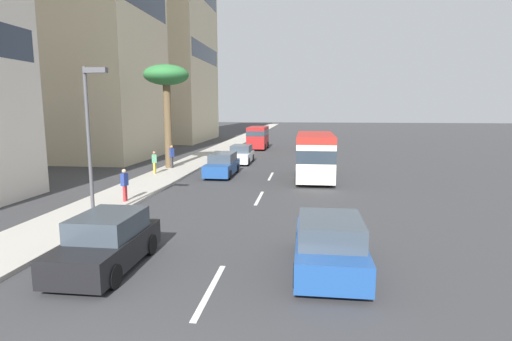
{
  "coord_description": "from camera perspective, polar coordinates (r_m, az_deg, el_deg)",
  "views": [
    {
      "loc": [
        -4.15,
        -2.37,
        4.6
      ],
      "look_at": [
        17.67,
        0.37,
        1.2
      ],
      "focal_mm": 28.28,
      "sensor_mm": 36.0,
      "label": 1
    }
  ],
  "objects": [
    {
      "name": "car_fourth",
      "position": [
        42.91,
        8.21,
        3.52
      ],
      "size": [
        4.21,
        1.94,
        1.53
      ],
      "color": "white",
      "rests_on": "ground_plane"
    },
    {
      "name": "palm_tree",
      "position": [
        31.04,
        -12.56,
        12.34
      ],
      "size": [
        3.31,
        3.31,
        7.63
      ],
      "color": "brown",
      "rests_on": "sidewalk_right"
    },
    {
      "name": "ground_plane",
      "position": [
        36.03,
        3.32,
        1.44
      ],
      "size": [
        198.0,
        198.0,
        0.0
      ],
      "primitive_type": "plane",
      "color": "#38383A"
    },
    {
      "name": "van_seventh",
      "position": [
        46.06,
        0.27,
        4.86
      ],
      "size": [
        5.07,
        2.13,
        2.54
      ],
      "rotation": [
        0.0,
        0.0,
        3.14
      ],
      "color": "#A51E1E",
      "rests_on": "ground_plane"
    },
    {
      "name": "street_lamp",
      "position": [
        16.94,
        -22.34,
        5.87
      ],
      "size": [
        0.24,
        0.97,
        6.03
      ],
      "color": "#4C4C51",
      "rests_on": "sidewalk_right"
    },
    {
      "name": "lane_stripe_near",
      "position": [
        10.79,
        -6.51,
        -16.46
      ],
      "size": [
        3.2,
        0.16,
        0.01
      ],
      "primitive_type": "cube",
      "color": "silver",
      "rests_on": "ground_plane"
    },
    {
      "name": "car_second",
      "position": [
        27.88,
        -4.79,
        0.81
      ],
      "size": [
        4.64,
        1.79,
        1.56
      ],
      "rotation": [
        0.0,
        0.0,
        3.14
      ],
      "color": "#1E478C",
      "rests_on": "ground_plane"
    },
    {
      "name": "sidewalk_right",
      "position": [
        37.18,
        -7.74,
        1.72
      ],
      "size": [
        162.0,
        2.98,
        0.15
      ],
      "primitive_type": "cube",
      "color": "#B2ADA3",
      "rests_on": "ground_plane"
    },
    {
      "name": "lane_stripe_mid",
      "position": [
        20.9,
        0.46,
        -3.91
      ],
      "size": [
        3.2,
        0.16,
        0.01
      ],
      "primitive_type": "cube",
      "color": "silver",
      "rests_on": "ground_plane"
    },
    {
      "name": "pedestrian_mid_block",
      "position": [
        30.94,
        -11.83,
        2.1
      ],
      "size": [
        0.39,
        0.35,
        1.72
      ],
      "rotation": [
        0.0,
        0.0,
        5.74
      ],
      "color": "#333338",
      "rests_on": "sidewalk_right"
    },
    {
      "name": "pedestrian_by_tree",
      "position": [
        20.43,
        -18.09,
        -1.78
      ],
      "size": [
        0.36,
        0.29,
        1.58
      ],
      "rotation": [
        0.0,
        0.0,
        6.03
      ],
      "color": "red",
      "rests_on": "sidewalk_right"
    },
    {
      "name": "pedestrian_near_lamp",
      "position": [
        28.54,
        -14.17,
        1.24
      ],
      "size": [
        0.3,
        0.37,
        1.54
      ],
      "rotation": [
        0.0,
        0.0,
        4.97
      ],
      "color": "gold",
      "rests_on": "sidewalk_right"
    },
    {
      "name": "lane_stripe_far",
      "position": [
        27.55,
        2.11,
        -0.82
      ],
      "size": [
        3.2,
        0.16,
        0.01
      ],
      "primitive_type": "cube",
      "color": "silver",
      "rests_on": "ground_plane"
    },
    {
      "name": "car_third",
      "position": [
        12.61,
        -20.34,
        -9.57
      ],
      "size": [
        4.01,
        1.84,
        1.58
      ],
      "rotation": [
        0.0,
        0.0,
        3.14
      ],
      "color": "black",
      "rests_on": "ground_plane"
    },
    {
      "name": "car_sixth",
      "position": [
        34.06,
        -2.11,
        2.25
      ],
      "size": [
        4.14,
        1.8,
        1.53
      ],
      "rotation": [
        0.0,
        0.0,
        3.14
      ],
      "color": "white",
      "rests_on": "ground_plane"
    },
    {
      "name": "minibus_lead",
      "position": [
        26.45,
        8.35,
        2.25
      ],
      "size": [
        6.54,
        2.43,
        2.97
      ],
      "color": "silver",
      "rests_on": "ground_plane"
    },
    {
      "name": "car_fifth",
      "position": [
        11.85,
        10.36,
        -10.33
      ],
      "size": [
        4.27,
        1.97,
        1.58
      ],
      "color": "#1E478C",
      "rests_on": "ground_plane"
    }
  ]
}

